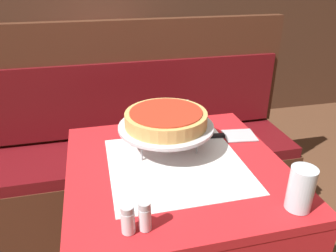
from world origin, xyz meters
name	(u,v)px	position (x,y,z in m)	size (l,w,h in m)	color
dining_table_front	(176,190)	(0.00, 0.00, 0.64)	(0.71, 0.71, 0.75)	red
dining_table_rear	(106,73)	(-0.14, 1.49, 0.63)	(0.69, 0.69, 0.75)	red
booth_bench	(137,164)	(-0.05, 0.69, 0.33)	(1.76, 0.45, 1.10)	#4C2819
pizza_pan_stand	(166,128)	(-0.01, 0.11, 0.83)	(0.33, 0.33, 0.09)	#ADADB2
deep_dish_pizza	(166,118)	(-0.01, 0.11, 0.87)	(0.28, 0.28, 0.05)	tan
pizza_server	(223,136)	(0.23, 0.15, 0.75)	(0.29, 0.12, 0.01)	#BCBCC1
water_glass_near	(301,189)	(0.26, -0.29, 0.81)	(0.07, 0.07, 0.12)	silver
salt_shaker	(128,219)	(-0.19, -0.27, 0.78)	(0.03, 0.03, 0.08)	silver
pepper_shaker	(145,216)	(-0.15, -0.27, 0.79)	(0.03, 0.03, 0.08)	silver
napkin_holder	(178,113)	(0.09, 0.31, 0.79)	(0.10, 0.05, 0.09)	#B2B2B7
condiment_caddy	(89,51)	(-0.25, 1.48, 0.80)	(0.11, 0.11, 0.18)	black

